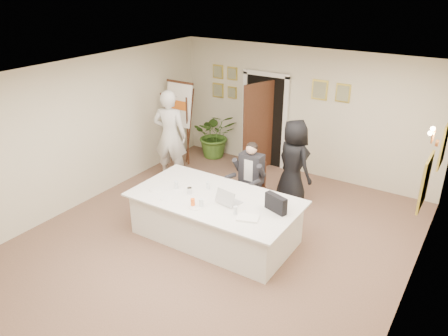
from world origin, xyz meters
name	(u,v)px	position (x,y,z in m)	size (l,w,h in m)	color
floor	(214,242)	(0.00, 0.00, 0.00)	(7.00, 7.00, 0.00)	brown
ceiling	(213,78)	(0.00, 0.00, 2.80)	(6.00, 7.00, 0.02)	white
wall_back	(303,112)	(0.00, 3.50, 1.40)	(6.00, 0.10, 2.80)	beige
wall_front	(9,292)	(0.00, -3.50, 1.40)	(6.00, 0.10, 2.80)	beige
wall_left	(83,133)	(-3.00, 0.00, 1.40)	(0.10, 7.00, 2.80)	beige
wall_right	(416,220)	(3.00, 0.00, 1.40)	(0.10, 7.00, 2.80)	beige
doorway	(262,123)	(-0.88, 3.32, 1.04)	(1.14, 0.86, 2.20)	black
pictures_back_wall	(270,88)	(-0.80, 3.47, 1.85)	(3.40, 0.06, 0.80)	#E0CA4C
pictures_right_wall	(435,161)	(2.97, 1.20, 1.75)	(0.06, 2.20, 0.80)	#E0CA4C
wall_sconce	(434,137)	(2.90, 1.20, 2.10)	(0.20, 0.30, 0.24)	#D78344
conference_table	(215,217)	(-0.07, 0.14, 0.39)	(2.82, 1.50, 0.78)	silver
seated_man	(250,177)	(-0.06, 1.30, 0.70)	(0.60, 0.64, 1.39)	black
flip_chart	(183,128)	(-2.47, 2.38, 0.91)	(0.69, 0.44, 1.97)	#352011
standing_man	(170,136)	(-2.20, 1.60, 1.00)	(0.73, 0.48, 2.01)	silver
standing_woman	(294,163)	(0.50, 2.00, 0.86)	(0.84, 0.55, 1.72)	black
potted_palm	(215,135)	(-2.11, 3.20, 0.57)	(1.02, 0.89, 1.14)	#3C6321
laptop	(229,194)	(0.21, 0.13, 0.91)	(0.37, 0.38, 0.28)	#B7BABC
laptop_bag	(276,203)	(0.98, 0.27, 0.91)	(0.39, 0.11, 0.28)	black
paper_stack	(248,218)	(0.73, -0.17, 0.79)	(0.33, 0.23, 0.03)	white
plate_left	(156,189)	(-1.09, -0.17, 0.78)	(0.22, 0.22, 0.01)	white
plate_mid	(166,198)	(-0.73, -0.33, 0.78)	(0.20, 0.20, 0.01)	white
plate_near	(196,207)	(-0.15, -0.30, 0.78)	(0.23, 0.23, 0.01)	white
glass_a	(176,185)	(-0.82, 0.05, 0.84)	(0.07, 0.07, 0.14)	silver
glass_b	(201,203)	(-0.08, -0.25, 0.84)	(0.07, 0.07, 0.14)	silver
glass_c	(235,210)	(0.50, -0.15, 0.84)	(0.07, 0.07, 0.14)	silver
glass_d	(208,185)	(-0.35, 0.33, 0.84)	(0.06, 0.06, 0.14)	silver
oj_glass	(193,203)	(-0.21, -0.30, 0.84)	(0.07, 0.07, 0.13)	#FF5F15
steel_jug	(189,191)	(-0.51, 0.03, 0.83)	(0.09, 0.09, 0.11)	silver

